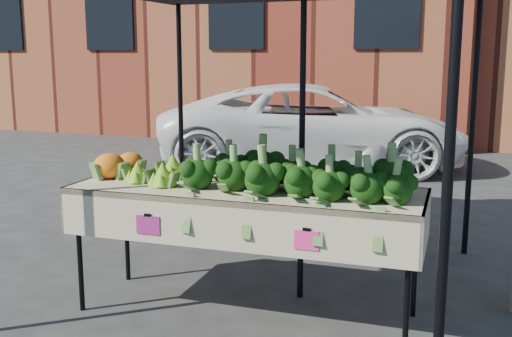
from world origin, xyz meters
The scene contains 7 objects.
ground centered at (0.00, 0.00, 0.00)m, with size 90.00×90.00×0.00m, color #262628.
table centered at (-0.09, 0.11, 0.45)m, with size 2.44×0.92×0.90m.
canopy centered at (-0.18, 0.61, 1.37)m, with size 3.16×3.16×2.74m, color black, non-canonical shape.
broccoli_heap centered at (0.27, 0.14, 1.05)m, with size 1.57×0.60×0.30m, color black.
romanesco_cluster centered at (-0.76, 0.10, 1.01)m, with size 0.46×0.50×0.23m, color #7EBA28.
cauliflower_pair centered at (-1.13, 0.18, 1.00)m, with size 0.26×0.46×0.21m, color orange.
vehicle centered at (-1.21, 5.74, 2.42)m, with size 2.23×1.34×4.84m, color white.
Camera 1 is at (1.45, -3.65, 1.79)m, focal length 43.09 mm.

